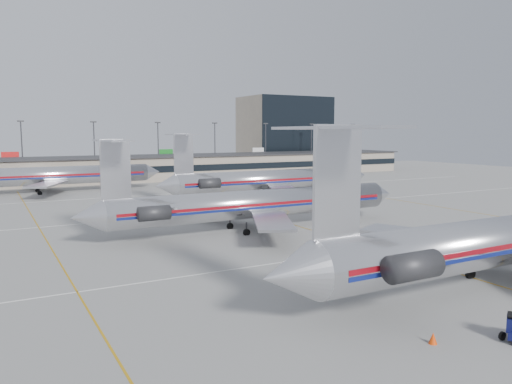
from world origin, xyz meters
TOP-DOWN VIEW (x-y plane):
  - ground at (0.00, 0.00)m, footprint 260.00×260.00m
  - apron_markings at (0.00, 10.00)m, footprint 160.00×0.15m
  - terminal at (0.00, 97.97)m, footprint 162.00×17.00m
  - light_mast_row at (0.00, 112.00)m, footprint 163.60×0.40m
  - distant_building at (62.00, 128.00)m, footprint 30.00×20.00m
  - jet_second_row at (-6.69, 25.03)m, footprint 44.50×26.20m
  - jet_third_row at (10.17, 50.01)m, footprint 44.56×27.41m
  - jet_back_row at (-24.40, 79.21)m, footprint 44.82×27.57m
  - cone_left at (-13.38, -9.86)m, footprint 0.66×0.66m

SIDE VIEW (x-z plane):
  - ground at x=0.00m, z-range 0.00..0.00m
  - apron_markings at x=0.00m, z-range 0.00..0.02m
  - cone_left at x=-13.38m, z-range 0.00..0.68m
  - terminal at x=0.00m, z-range 0.03..6.28m
  - jet_second_row at x=-6.69m, z-range -2.44..9.20m
  - jet_third_row at x=10.17m, z-range -2.55..9.63m
  - jet_back_row at x=-24.40m, z-range -2.57..9.69m
  - light_mast_row at x=0.00m, z-range 0.94..16.22m
  - distant_building at x=62.00m, z-range 0.00..25.00m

